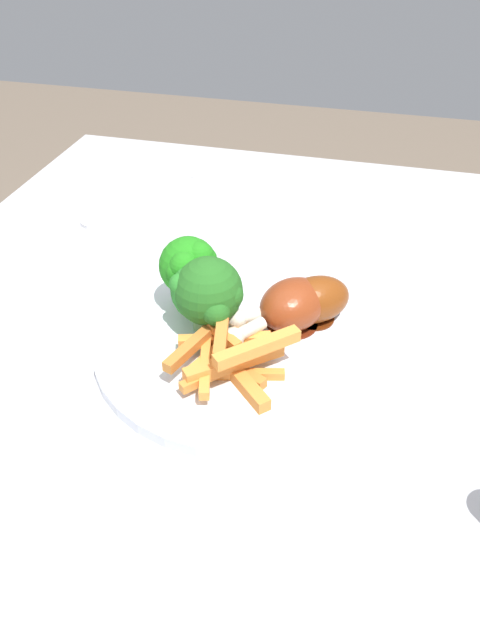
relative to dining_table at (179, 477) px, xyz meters
name	(u,v)px	position (x,y,z in m)	size (l,w,h in m)	color
dining_table	(179,477)	(0.00, 0.00, 0.00)	(1.05, 0.67, 0.75)	#B7B7BC
dinner_plate	(240,342)	(0.07, -0.05, 0.13)	(0.27, 0.27, 0.01)	silver
broccoli_floret_front	(189,267)	(0.09, 0.01, 0.19)	(0.06, 0.06, 0.08)	#79A24C
broccoli_floret_middle	(211,291)	(0.07, -0.02, 0.18)	(0.07, 0.06, 0.08)	#7C9F58
broccoli_floret_back	(206,291)	(0.07, -0.01, 0.18)	(0.06, 0.06, 0.07)	#759F5E
carrot_fries_pile	(227,352)	(0.02, -0.05, 0.16)	(0.13, 0.11, 0.04)	orange
chicken_drumstick_near	(290,307)	(0.09, -0.09, 0.16)	(0.11, 0.09, 0.05)	#5E1F0D
chicken_drumstick_far	(309,301)	(0.11, -0.10, 0.16)	(0.09, 0.12, 0.04)	#56210A
fork	(140,199)	(0.32, 0.16, 0.13)	(0.19, 0.01, 0.01)	silver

